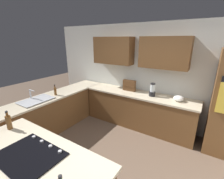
# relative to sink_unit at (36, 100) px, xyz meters

# --- Properties ---
(ground_plane) EXTENTS (14.00, 14.00, 0.00)m
(ground_plane) POSITION_rel_sink_unit_xyz_m (-1.83, 0.04, -0.92)
(ground_plane) COLOR brown
(wall_back) EXTENTS (6.00, 0.44, 2.60)m
(wall_back) POSITION_rel_sink_unit_xyz_m (-1.76, -2.00, 0.54)
(wall_back) COLOR silver
(wall_back) RESTS_ON ground
(lower_cabinets_back) EXTENTS (2.80, 0.60, 0.86)m
(lower_cabinets_back) POSITION_rel_sink_unit_xyz_m (-1.73, -1.68, -0.49)
(lower_cabinets_back) COLOR brown
(lower_cabinets_back) RESTS_ON ground
(countertop_back) EXTENTS (2.84, 0.64, 0.04)m
(countertop_back) POSITION_rel_sink_unit_xyz_m (-1.73, -1.68, -0.04)
(countertop_back) COLOR beige
(countertop_back) RESTS_ON lower_cabinets_back
(lower_cabinets_side) EXTENTS (0.60, 2.90, 0.86)m
(lower_cabinets_side) POSITION_rel_sink_unit_xyz_m (-0.01, -0.51, -0.49)
(lower_cabinets_side) COLOR brown
(lower_cabinets_side) RESTS_ON ground
(countertop_side) EXTENTS (0.64, 2.94, 0.04)m
(countertop_side) POSITION_rel_sink_unit_xyz_m (-0.01, -0.51, -0.04)
(countertop_side) COLOR beige
(countertop_side) RESTS_ON lower_cabinets_side
(island_top) EXTENTS (1.99, 0.92, 0.04)m
(island_top) POSITION_rel_sink_unit_xyz_m (-1.53, 1.06, -0.04)
(island_top) COLOR beige
(island_top) RESTS_ON island_base
(sink_unit) EXTENTS (0.46, 0.70, 0.23)m
(sink_unit) POSITION_rel_sink_unit_xyz_m (0.00, 0.00, 0.00)
(sink_unit) COLOR #515456
(sink_unit) RESTS_ON countertop_side
(cooktop) EXTENTS (0.76, 0.56, 0.03)m
(cooktop) POSITION_rel_sink_unit_xyz_m (-1.53, 1.05, -0.01)
(cooktop) COLOR black
(cooktop) RESTS_ON island_top
(blender) EXTENTS (0.15, 0.15, 0.32)m
(blender) POSITION_rel_sink_unit_xyz_m (-2.08, -1.69, 0.12)
(blender) COLOR black
(blender) RESTS_ON countertop_back
(mixing_bowl) EXTENTS (0.22, 0.22, 0.12)m
(mixing_bowl) POSITION_rel_sink_unit_xyz_m (-2.68, -1.69, 0.04)
(mixing_bowl) COLOR white
(mixing_bowl) RESTS_ON countertop_back
(spice_rack) EXTENTS (0.34, 0.11, 0.29)m
(spice_rack) POSITION_rel_sink_unit_xyz_m (-1.43, -1.76, 0.13)
(spice_rack) COLOR brown
(spice_rack) RESTS_ON countertop_back
(dish_soap_bottle) EXTENTS (0.06, 0.06, 0.26)m
(dish_soap_bottle) POSITION_rel_sink_unit_xyz_m (-0.06, -0.48, 0.09)
(dish_soap_bottle) COLOR brown
(dish_soap_bottle) RESTS_ON countertop_side
(oil_bottle) EXTENTS (0.07, 0.07, 0.30)m
(oil_bottle) POSITION_rel_sink_unit_xyz_m (-0.73, 0.88, 0.10)
(oil_bottle) COLOR brown
(oil_bottle) RESTS_ON island_top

